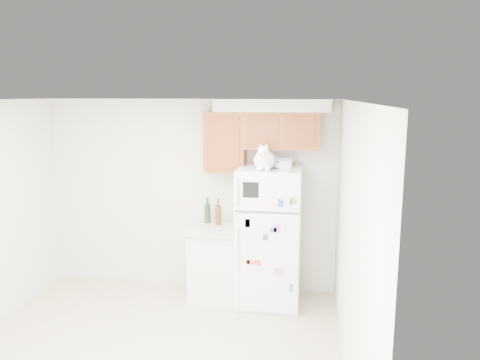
% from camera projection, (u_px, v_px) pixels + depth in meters
% --- Properties ---
extents(room_shell, '(3.84, 4.04, 2.52)m').
position_uv_depth(room_shell, '(156.00, 190.00, 4.37)').
color(room_shell, silver).
rests_on(room_shell, ground_plane).
extents(refrigerator, '(0.76, 0.78, 1.70)m').
position_uv_depth(refrigerator, '(269.00, 236.00, 5.70)').
color(refrigerator, white).
rests_on(refrigerator, ground_plane).
extents(base_counter, '(0.64, 0.64, 0.92)m').
position_uv_depth(base_counter, '(215.00, 261.00, 5.94)').
color(base_counter, white).
rests_on(base_counter, ground_plane).
extents(cat, '(0.31, 0.46, 0.32)m').
position_uv_depth(cat, '(265.00, 159.00, 5.36)').
color(cat, white).
rests_on(cat, refrigerator).
extents(storage_box_back, '(0.21, 0.18, 0.10)m').
position_uv_depth(storage_box_back, '(283.00, 162.00, 5.67)').
color(storage_box_back, white).
rests_on(storage_box_back, refrigerator).
extents(storage_box_front, '(0.18, 0.15, 0.09)m').
position_uv_depth(storage_box_front, '(284.00, 164.00, 5.49)').
color(storage_box_front, white).
rests_on(storage_box_front, refrigerator).
extents(bottle_green, '(0.08, 0.08, 0.33)m').
position_uv_depth(bottle_green, '(208.00, 210.00, 6.02)').
color(bottle_green, '#19381E').
rests_on(bottle_green, base_counter).
extents(bottle_amber, '(0.08, 0.08, 0.34)m').
position_uv_depth(bottle_amber, '(218.00, 212.00, 5.93)').
color(bottle_amber, '#593814').
rests_on(bottle_amber, base_counter).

